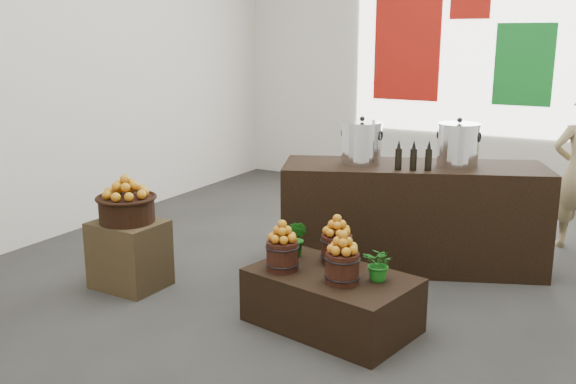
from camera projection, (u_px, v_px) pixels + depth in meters
The scene contains 21 objects.
ground at pixel (335, 271), 5.74m from camera, with size 7.00×7.00×0.00m, color #363634.
back_wall at pixel (453, 39), 8.23m from camera, with size 6.00×0.04×4.00m, color silver.
back_opening at pixel (476, 39), 8.07m from camera, with size 3.20×0.02×2.40m, color white.
deco_red_left at pixel (407, 47), 8.51m from camera, with size 0.90×0.04×1.40m, color #B6170E.
deco_green_right at pixel (524, 65), 7.85m from camera, with size 0.70×0.04×1.00m, color #137E27.
crate at pixel (130, 254), 5.33m from camera, with size 0.56×0.46×0.56m, color brown.
wicker_basket at pixel (127, 210), 5.24m from camera, with size 0.45×0.45×0.20m, color black.
apples_in_basket at pixel (125, 186), 5.19m from camera, with size 0.35×0.35×0.19m, color #9B050B, non-canonical shape.
display_table at pixel (331, 300), 4.61m from camera, with size 1.15×0.71×0.40m, color black.
apple_bucket_front_left at pixel (282, 256), 4.63m from camera, with size 0.23×0.23×0.21m, color #3D1A10.
apples_in_bucket_front_left at pixel (282, 231), 4.58m from camera, with size 0.17×0.17×0.16m, color #9B050B, non-canonical shape.
apple_bucket_front_right at pixel (342, 268), 4.38m from camera, with size 0.23×0.23×0.21m, color #3D1A10.
apples_in_bucket_front_right at pixel (343, 242), 4.34m from camera, with size 0.17×0.17×0.16m, color #9B050B, non-canonical shape.
apple_bucket_rear at pixel (337, 249), 4.77m from camera, with size 0.23×0.23×0.21m, color #3D1A10.
apples_in_bucket_rear at pixel (337, 225), 4.73m from camera, with size 0.17×0.17×0.16m, color #9B050B, non-canonical shape.
herb_garnish_right at pixel (380, 264), 4.42m from camera, with size 0.22×0.19×0.25m, color #166A18.
herb_garnish_left at pixel (297, 239), 4.89m from camera, with size 0.16×0.13×0.29m, color #166A18.
counter at pixel (412, 216), 5.77m from camera, with size 2.30×0.73×0.94m, color black.
stock_pot_left at pixel (362, 144), 5.67m from camera, with size 0.35×0.35×0.35m, color silver.
stock_pot_center at pixel (458, 146), 5.57m from camera, with size 0.35×0.35×0.35m, color silver.
oil_cruets at pixel (417, 155), 5.40m from camera, with size 0.25×0.06×0.26m, color black, non-canonical shape.
Camera 1 is at (2.25, -4.93, 2.06)m, focal length 40.00 mm.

